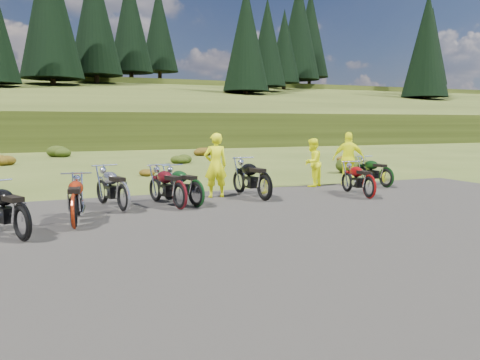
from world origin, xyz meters
name	(u,v)px	position (x,y,z in m)	size (l,w,h in m)	color
ground	(241,217)	(0.00, 0.00, 0.00)	(300.00, 300.00, 0.00)	#3A4A18
gravel_pad	(282,237)	(0.00, -2.00, 0.00)	(20.00, 12.00, 0.04)	black
hill_slope	(83,141)	(0.00, 50.00, 0.00)	(300.00, 46.00, 3.00)	#303B13
hill_plateau	(65,132)	(0.00, 110.00, 0.00)	(300.00, 90.00, 9.17)	#303B13
conifer_22	(50,6)	(-3.00, 56.00, 16.77)	(7.92, 7.92, 20.00)	black
conifer_23	(94,15)	(3.00, 62.00, 17.47)	(7.48, 7.48, 19.00)	black
conifer_24	(130,22)	(9.00, 68.00, 18.16)	(7.04, 7.04, 18.00)	black
conifer_25	(159,28)	(15.00, 74.00, 18.66)	(6.60, 6.60, 17.00)	black
conifer_26	(246,38)	(21.00, 49.00, 13.37)	(6.16, 6.16, 16.00)	black
conifer_27	(267,42)	(27.00, 55.00, 14.06)	(5.72, 5.72, 15.00)	black
conifer_28	(284,46)	(33.00, 61.00, 14.76)	(5.28, 5.28, 14.00)	black
conifer_29	(298,29)	(39.00, 67.00, 18.97)	(7.92, 7.92, 20.00)	black
conifer_30	(310,34)	(45.00, 73.00, 19.66)	(7.48, 7.48, 19.00)	black
conifer_31	(427,45)	(51.00, 48.00, 14.18)	(7.04, 7.04, 18.00)	black
conifer_32	(428,48)	(57.00, 54.00, 14.87)	(6.60, 6.60, 17.00)	black
conifer_33	(429,51)	(63.00, 60.00, 15.56)	(6.16, 6.16, 16.00)	black
conifer_34	(429,53)	(69.00, 66.00, 16.26)	(5.72, 5.72, 15.00)	black
conifer_35	(430,55)	(75.00, 72.00, 16.95)	(5.28, 5.28, 14.00)	black
conifer_36	(431,46)	(81.00, 78.00, 20.16)	(7.92, 7.92, 20.00)	black
shrub_2	(2,158)	(-6.20, 16.60, 0.38)	(1.30, 1.30, 0.77)	#63330C
shrub_3	(60,150)	(-3.30, 21.90, 0.46)	(1.56, 1.56, 0.92)	#23340D
shrub_4	(146,170)	(-0.40, 9.20, 0.23)	(0.77, 0.77, 0.45)	#63330C
shrub_5	(181,158)	(2.50, 14.50, 0.31)	(1.03, 1.03, 0.61)	#23340D
shrub_6	(202,150)	(5.40, 19.80, 0.38)	(1.30, 1.30, 0.77)	#63330C
shrub_7	(355,162)	(8.30, 7.10, 0.46)	(1.56, 1.56, 0.92)	#23340D
shrub_8	(341,157)	(11.20, 12.40, 0.23)	(0.77, 0.77, 0.45)	#63330C
motorcycle_0	(23,243)	(-4.52, -0.65, 0.00)	(2.00, 0.67, 1.05)	black
motorcycle_1	(75,230)	(-3.61, 0.05, 0.00)	(2.01, 0.67, 1.05)	maroon
motorcycle_2	(196,208)	(-0.62, 1.47, 0.00)	(1.97, 0.66, 1.03)	black
motorcycle_3	(124,214)	(-2.42, 1.45, 0.00)	(2.07, 0.69, 1.09)	#A4A4A8
motorcycle_4	(180,211)	(-1.09, 1.31, 0.00)	(2.03, 0.68, 1.06)	#460B10
motorcycle_5	(265,202)	(1.39, 1.68, 0.00)	(2.19, 0.73, 1.15)	black
motorcycle_6	(369,200)	(4.26, 0.90, 0.00)	(1.91, 0.64, 1.00)	maroon
motorcycle_7	(386,188)	(6.22, 2.55, 0.00)	(1.91, 0.64, 1.00)	black
person_middle	(216,166)	(0.36, 2.78, 0.92)	(0.67, 0.44, 1.84)	#DFE70C
person_right_a	(312,163)	(4.10, 3.71, 0.80)	(0.78, 0.61, 1.61)	#DFE70C
person_right_b	(349,160)	(5.43, 3.54, 0.90)	(1.06, 0.44, 1.81)	#DFE70C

